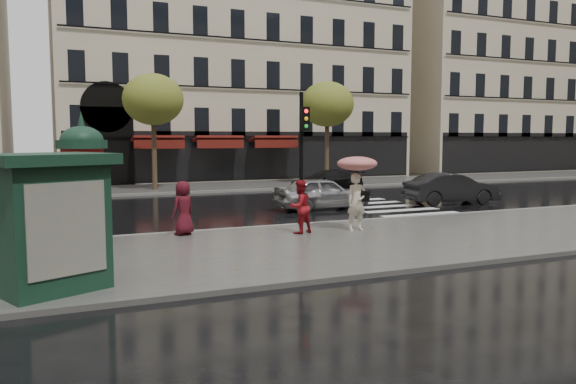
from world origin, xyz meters
name	(u,v)px	position (x,y,z in m)	size (l,w,h in m)	color
ground	(337,243)	(0.00, 0.00, 0.00)	(160.00, 160.00, 0.00)	black
near_sidewalk	(345,243)	(0.00, -0.50, 0.06)	(90.00, 7.00, 0.12)	#474744
far_sidewalk	(186,188)	(0.00, 19.00, 0.06)	(90.00, 6.00, 0.12)	#474744
near_kerb	(295,226)	(0.00, 3.00, 0.07)	(90.00, 0.25, 0.14)	slate
far_kerb	(198,192)	(0.00, 16.00, 0.07)	(90.00, 0.25, 0.14)	slate
zebra_crossing	(351,200)	(6.00, 9.60, 0.01)	(3.60, 11.75, 0.01)	silver
bldg_far_corner	(225,35)	(6.00, 30.00, 11.31)	(26.00, 14.00, 22.90)	#B7A88C
bldg_far_right	(494,55)	(34.00, 30.00, 11.31)	(24.00, 14.00, 22.90)	#B7A88C
tree_far_left	(153,100)	(-2.00, 18.00, 5.17)	(3.40, 3.40, 6.64)	#38281C
tree_far_right	(327,105)	(9.00, 18.00, 5.17)	(3.40, 3.40, 6.64)	#38281C
woman_umbrella	(357,180)	(1.26, 1.04, 1.71)	(1.26, 1.26, 2.42)	beige
woman_red	(300,207)	(-0.62, 1.25, 0.94)	(0.80, 0.62, 1.64)	maroon
man_burgundy	(183,208)	(-3.94, 2.40, 0.93)	(0.80, 0.52, 1.63)	#4B0F19
morris_column	(83,180)	(-6.75, 2.36, 1.87)	(1.36, 1.36, 3.66)	#133223
traffic_light	(302,145)	(0.15, 2.71, 2.80)	(0.29, 0.42, 4.43)	black
newsstand	(48,220)	(-7.70, -2.68, 1.47)	(2.73, 2.56, 2.62)	#133223
car_silver	(322,193)	(3.04, 6.95, 0.70)	(1.65, 4.10, 1.40)	#A4A5A9
car_darkgrey	(452,189)	(9.49, 6.44, 0.71)	(1.51, 4.32, 1.42)	black
car_white	(8,201)	(-9.08, 9.54, 0.64)	(2.12, 4.59, 1.27)	white
car_black	(326,181)	(6.85, 13.94, 0.62)	(1.75, 4.30, 1.25)	black
car_far_silver	(5,186)	(-9.45, 14.99, 0.81)	(1.92, 4.77, 1.62)	#A6A7AB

